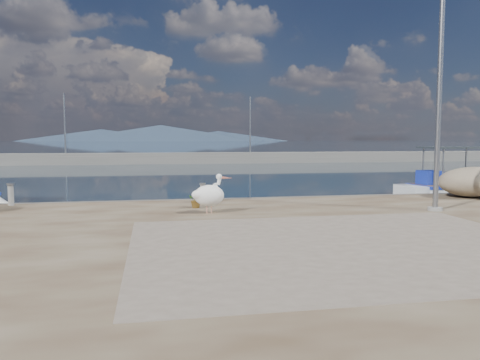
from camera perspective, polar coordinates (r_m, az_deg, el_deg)
name	(u,v)px	position (r m, az deg, el deg)	size (l,w,h in m)	color
ground	(266,240)	(12.80, 3.18, -7.28)	(1400.00, 1400.00, 0.00)	#162635
quay	(365,310)	(7.27, 14.99, -15.07)	(44.00, 22.00, 0.50)	#493320
quay_patch	(346,244)	(10.22, 12.79, -7.66)	(9.00, 7.00, 0.01)	gray
breakwater	(180,158)	(52.27, -7.38, 2.66)	(120.00, 2.20, 7.50)	gray
mountains	(157,134)	(662.21, -10.08, 5.54)	(370.00, 280.00, 22.00)	#28384C
boat_right	(453,191)	(24.90, 24.51, -1.22)	(5.86, 2.37, 2.75)	white
pelican	(210,195)	(14.02, -3.72, -1.82)	(1.25, 0.74, 1.19)	tan
lamp_post	(438,104)	(15.72, 23.04, 8.54)	(0.44, 0.96, 7.00)	gray
bollard_near	(203,192)	(16.37, -4.58, -1.47)	(0.23, 0.23, 0.70)	gray
bollard_far	(11,193)	(17.48, -26.16, -1.48)	(0.24, 0.24, 0.74)	gray
potted_plant	(196,199)	(15.20, -5.34, -2.38)	(0.49, 0.43, 0.55)	#33722D
net_pile_c	(476,182)	(20.06, 26.81, -0.22)	(2.97, 2.12, 1.17)	tan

